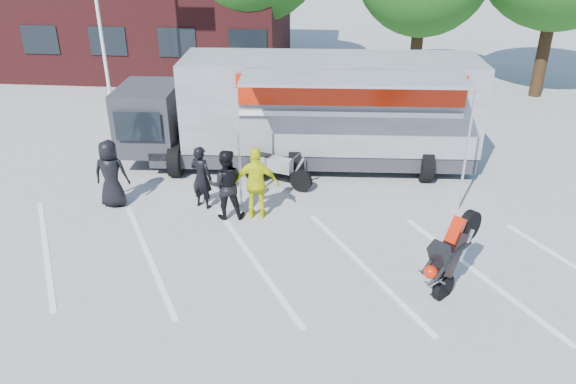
% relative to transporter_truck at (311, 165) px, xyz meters
% --- Properties ---
extents(ground, '(100.00, 100.00, 0.00)m').
position_rel_transporter_truck_xyz_m(ground, '(-1.12, -6.39, 0.00)').
color(ground, '#A3A39E').
rests_on(ground, ground).
extents(parking_bay_lines, '(18.09, 13.33, 0.01)m').
position_rel_transporter_truck_xyz_m(parking_bay_lines, '(-1.12, -5.39, 0.01)').
color(parking_bay_lines, white).
rests_on(parking_bay_lines, ground).
extents(transporter_truck, '(10.45, 5.44, 3.25)m').
position_rel_transporter_truck_xyz_m(transporter_truck, '(0.00, 0.00, 0.00)').
color(transporter_truck, '#999BA1').
rests_on(transporter_truck, ground).
extents(parked_motorcycle, '(2.22, 1.38, 1.10)m').
position_rel_transporter_truck_xyz_m(parked_motorcycle, '(-0.84, -1.59, 0.00)').
color(parked_motorcycle, silver).
rests_on(parked_motorcycle, ground).
extents(stunt_bike_rider, '(1.64, 1.71, 1.90)m').
position_rel_transporter_truck_xyz_m(stunt_bike_rider, '(3.38, -5.86, 0.00)').
color(stunt_bike_rider, black).
rests_on(stunt_bike_rider, ground).
extents(spectator_leather_a, '(0.90, 0.60, 1.79)m').
position_rel_transporter_truck_xyz_m(spectator_leather_a, '(-4.95, -3.12, 0.89)').
color(spectator_leather_a, black).
rests_on(spectator_leather_a, ground).
extents(spectator_leather_b, '(0.72, 0.61, 1.67)m').
position_rel_transporter_truck_xyz_m(spectator_leather_b, '(-2.63, -2.98, 0.84)').
color(spectator_leather_b, black).
rests_on(spectator_leather_b, ground).
extents(spectator_leather_c, '(0.98, 0.83, 1.80)m').
position_rel_transporter_truck_xyz_m(spectator_leather_c, '(-1.89, -3.47, 0.90)').
color(spectator_leather_c, black).
rests_on(spectator_leather_c, ground).
extents(spectator_hivis, '(1.10, 0.49, 1.85)m').
position_rel_transporter_truck_xyz_m(spectator_hivis, '(-1.14, -3.39, 0.92)').
color(spectator_hivis, '#E4EA0C').
rests_on(spectator_hivis, ground).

